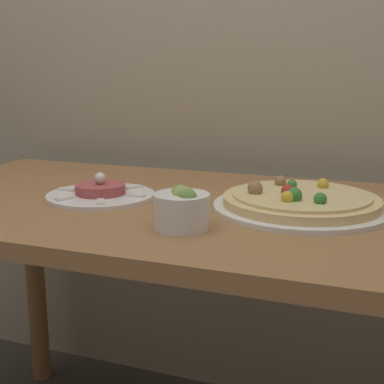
# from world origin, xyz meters

# --- Properties ---
(dining_table) EXTENTS (1.38, 0.73, 0.75)m
(dining_table) POSITION_xyz_m (0.00, 0.36, 0.64)
(dining_table) COLOR olive
(dining_table) RESTS_ON ground_plane
(pizza_plate) EXTENTS (0.37, 0.37, 0.06)m
(pizza_plate) POSITION_xyz_m (0.26, 0.39, 0.76)
(pizza_plate) COLOR white
(pizza_plate) RESTS_ON dining_table
(tartare_plate) EXTENTS (0.25, 0.25, 0.06)m
(tartare_plate) POSITION_xyz_m (-0.18, 0.34, 0.76)
(tartare_plate) COLOR white
(tartare_plate) RESTS_ON dining_table
(small_bowl) EXTENTS (0.10, 0.10, 0.08)m
(small_bowl) POSITION_xyz_m (0.08, 0.18, 0.79)
(small_bowl) COLOR white
(small_bowl) RESTS_ON dining_table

